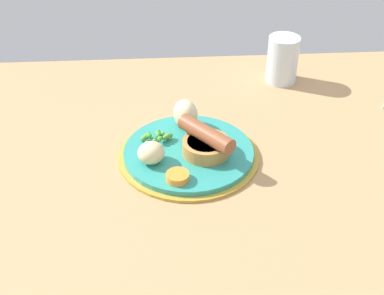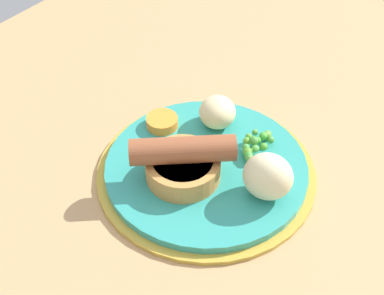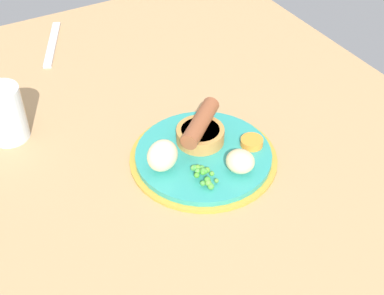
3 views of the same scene
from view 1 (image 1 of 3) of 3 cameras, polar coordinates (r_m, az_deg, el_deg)
The scene contains 8 objects.
dining_table at distance 88.04cm, azimuth 2.95°, elevation -2.73°, with size 110.00×80.00×3.00cm, color tan.
dinner_plate at distance 88.62cm, azimuth -0.36°, elevation -0.70°, with size 23.42×23.42×1.40cm.
sausage_pudding at distance 86.28cm, azimuth 1.50°, elevation 0.55°, with size 8.87×9.82×5.10cm.
pea_pile at distance 89.96cm, azimuth -3.68°, elevation 1.21°, with size 5.46×3.03×1.86cm.
potato_chunk_0 at distance 84.41cm, azimuth -4.38°, elevation -0.74°, with size 4.15×4.41×3.52cm, color beige.
potato_chunk_1 at distance 92.64cm, azimuth -0.70°, elevation 3.61°, with size 4.99×4.16×5.11cm, color beige.
carrot_slice_2 at distance 81.62cm, azimuth -1.55°, elevation -3.13°, with size 3.61×3.61×1.18cm, color orange.
drinking_glass at distance 110.66cm, azimuth 9.64°, elevation 9.24°, with size 6.31×6.31×9.55cm, color silver.
Camera 1 is at (9.07, 68.48, 56.08)cm, focal length 50.00 mm.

